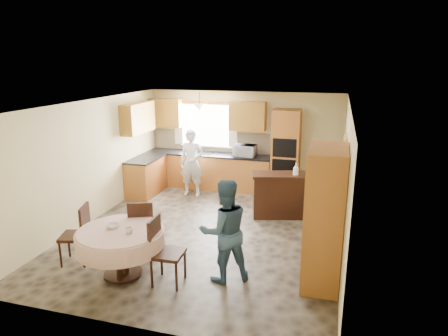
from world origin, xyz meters
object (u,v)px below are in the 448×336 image
oven_tower (286,153)px  person_sink (192,163)px  sideboard (281,196)px  person_dining (224,231)px  dining_table (121,240)px  chair_back (142,226)px  cupboard (324,216)px  chair_left (79,231)px  chair_right (162,248)px

oven_tower → person_sink: oven_tower is taller
sideboard → person_dining: bearing=-114.1°
oven_tower → sideboard: oven_tower is taller
oven_tower → dining_table: bearing=-112.7°
chair_back → cupboard: bearing=158.0°
chair_left → person_dining: 2.46m
dining_table → person_dining: bearing=11.7°
oven_tower → chair_left: oven_tower is taller
oven_tower → cupboard: size_ratio=1.02×
dining_table → chair_left: size_ratio=1.35×
chair_left → chair_right: (1.58, -0.20, 0.02)m
sideboard → oven_tower: bearing=80.1°
chair_left → oven_tower: bearing=131.3°
chair_back → person_sink: bearing=-107.9°
dining_table → chair_right: 0.70m
dining_table → person_dining: (1.57, 0.32, 0.20)m
chair_right → chair_left: bearing=80.2°
cupboard → dining_table: cupboard is taller
person_dining → person_sink: bearing=-95.7°
oven_tower → dining_table: oven_tower is taller
cupboard → person_dining: (-1.42, -0.39, -0.24)m
oven_tower → chair_right: (-1.21, -4.60, -0.49)m
oven_tower → chair_left: (-2.79, -4.40, -0.51)m
cupboard → person_sink: size_ratio=1.26×
dining_table → oven_tower: bearing=67.3°
dining_table → chair_left: 0.90m
sideboard → chair_left: 4.13m
chair_left → chair_right: 1.59m
chair_right → person_dining: person_dining is taller
chair_left → chair_right: chair_right is taller
oven_tower → chair_left: bearing=-122.4°
chair_left → chair_back: size_ratio=0.99×
cupboard → chair_right: cupboard is taller
oven_tower → person_sink: 2.32m
chair_back → person_dining: bearing=144.6°
sideboard → cupboard: 2.64m
dining_table → sideboard: bearing=56.8°
chair_back → oven_tower: bearing=-139.0°
chair_right → person_sink: (-0.99, 3.92, 0.25)m
chair_left → person_sink: bearing=154.7°
cupboard → dining_table: (-2.99, -0.72, -0.44)m
chair_back → chair_right: bearing=112.4°
dining_table → chair_right: size_ratio=1.30×
chair_left → person_sink: size_ratio=0.61×
person_sink → chair_right: bearing=-81.4°
oven_tower → chair_right: size_ratio=2.05×
chair_left → chair_back: 1.01m
chair_right → chair_back: bearing=43.1°
sideboard → chair_back: bearing=-144.1°
cupboard → chair_back: (-2.97, -0.06, -0.48)m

